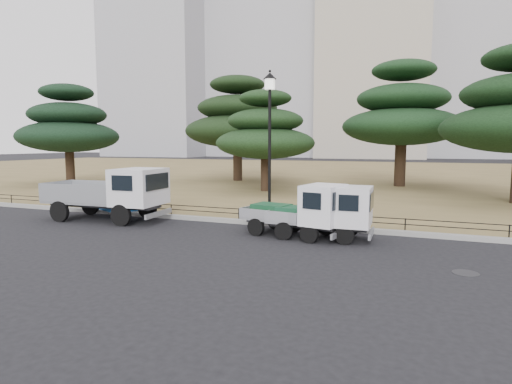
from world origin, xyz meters
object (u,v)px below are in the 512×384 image
at_px(truck_kei_front, 300,210).
at_px(tarp_pile, 120,200).
at_px(street_lamp, 270,122).
at_px(truck_large, 111,191).
at_px(truck_kei_rear, 328,213).

bearing_deg(truck_kei_front, tarp_pile, -179.68).
bearing_deg(tarp_pile, street_lamp, 0.50).
height_order(truck_large, truck_kei_front, truck_large).
height_order(truck_large, tarp_pile, truck_large).
distance_m(truck_large, truck_kei_rear, 8.55).
height_order(truck_kei_rear, street_lamp, street_lamp).
xyz_separation_m(truck_kei_rear, street_lamp, (-2.54, 1.66, 2.97)).
bearing_deg(street_lamp, truck_kei_front, -45.83).
height_order(truck_kei_front, truck_kei_rear, truck_kei_front).
relative_size(truck_kei_front, street_lamp, 0.64).
bearing_deg(truck_kei_front, street_lamp, 145.51).
relative_size(truck_kei_front, truck_kei_rear, 1.07).
relative_size(truck_kei_front, tarp_pile, 1.75).
bearing_deg(truck_large, tarp_pile, 115.21).
bearing_deg(truck_kei_rear, truck_large, 177.55).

